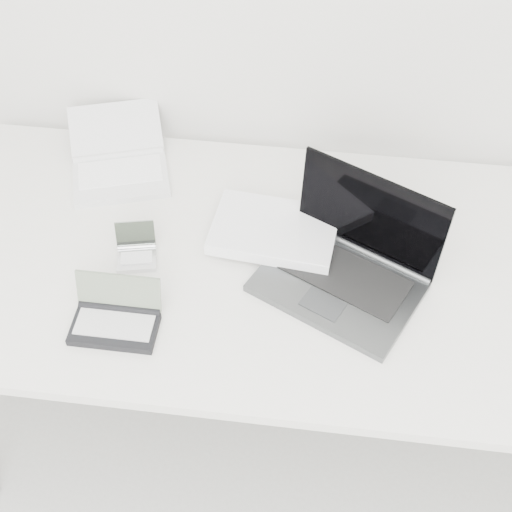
# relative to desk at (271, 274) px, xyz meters

# --- Properties ---
(desk) EXTENTS (1.60, 0.80, 0.73)m
(desk) POSITION_rel_desk_xyz_m (0.00, 0.00, 0.00)
(desk) COLOR white
(desk) RESTS_ON ground
(laptop_large) EXTENTS (0.53, 0.42, 0.24)m
(laptop_large) POSITION_rel_desk_xyz_m (0.10, 0.01, 0.08)
(laptop_large) COLOR #4F5253
(laptop_large) RESTS_ON desk
(netbook_open_white) EXTENTS (0.32, 0.36, 0.09)m
(netbook_open_white) POSITION_rel_desk_xyz_m (-0.42, 0.26, 0.07)
(netbook_open_white) COLOR white
(netbook_open_white) RESTS_ON desk
(pda_silver) EXTENTS (0.11, 0.12, 0.07)m
(pda_silver) POSITION_rel_desk_xyz_m (-0.31, -0.03, 0.06)
(pda_silver) COLOR silver
(pda_silver) RESTS_ON desk
(palmtop_charcoal) EXTENTS (0.18, 0.13, 0.10)m
(palmtop_charcoal) POSITION_rel_desk_xyz_m (-0.31, -0.22, 0.07)
(palmtop_charcoal) COLOR black
(palmtop_charcoal) RESTS_ON desk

